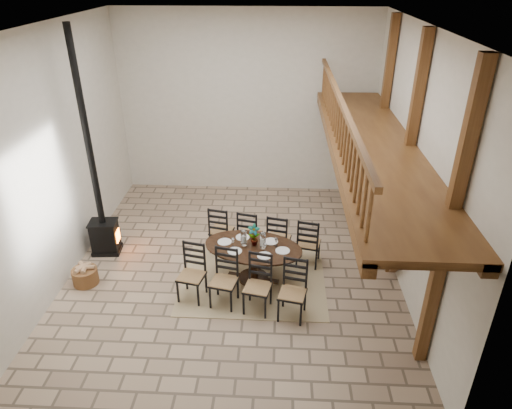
# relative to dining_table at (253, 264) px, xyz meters

# --- Properties ---
(ground) EXTENTS (8.00, 8.00, 0.00)m
(ground) POSITION_rel_dining_table_xyz_m (-0.43, 0.51, -0.41)
(ground) COLOR tan
(ground) RESTS_ON ground
(room_shell) EXTENTS (7.02, 8.02, 5.01)m
(room_shell) POSITION_rel_dining_table_xyz_m (0.76, 0.51, 2.60)
(room_shell) COLOR beige
(room_shell) RESTS_ON ground
(rug) EXTENTS (3.00, 2.50, 0.02)m
(rug) POSITION_rel_dining_table_xyz_m (-0.00, -0.00, -0.40)
(rug) COLOR tan
(rug) RESTS_ON ground
(dining_table) EXTENTS (2.93, 2.74, 1.31)m
(dining_table) POSITION_rel_dining_table_xyz_m (0.00, 0.00, 0.00)
(dining_table) COLOR black
(dining_table) RESTS_ON ground
(wood_stove) EXTENTS (0.66, 0.53, 5.00)m
(wood_stove) POSITION_rel_dining_table_xyz_m (-3.45, 0.88, 0.72)
(wood_stove) COLOR black
(wood_stove) RESTS_ON ground
(log_basket) EXTENTS (0.52, 0.52, 0.43)m
(log_basket) POSITION_rel_dining_table_xyz_m (-3.49, -0.30, -0.23)
(log_basket) COLOR brown
(log_basket) RESTS_ON ground
(log_stack) EXTENTS (0.41, 0.42, 0.50)m
(log_stack) POSITION_rel_dining_table_xyz_m (-3.63, 1.35, -0.16)
(log_stack) COLOR #9C7857
(log_stack) RESTS_ON ground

